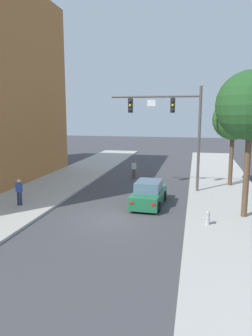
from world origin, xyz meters
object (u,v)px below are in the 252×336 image
(traffic_signal_mast, at_px, (174,119))
(pedestrian_crossing_road, at_px, (134,169))
(street_tree_nearest, at_px, (251,106))
(street_tree_second, at_px, (233,120))
(pedestrian_sidewalk_left_walker, at_px, (19,191))
(car_lead_green, at_px, (149,194))
(fire_hydrant, at_px, (207,218))

(traffic_signal_mast, relative_size, pedestrian_crossing_road, 4.57)
(street_tree_nearest, distance_m, street_tree_second, 7.94)
(pedestrian_sidewalk_left_walker, xyz_separation_m, street_tree_second, (13.29, 8.62, 4.21))
(traffic_signal_mast, xyz_separation_m, car_lead_green, (-1.17, -3.91, -4.62))
(fire_hydrant, height_order, street_tree_second, street_tree_second)
(traffic_signal_mast, xyz_separation_m, street_tree_nearest, (4.37, -5.41, 0.82))
(pedestrian_crossing_road, bearing_deg, traffic_signal_mast, -47.12)
(traffic_signal_mast, distance_m, street_tree_second, 5.03)
(traffic_signal_mast, xyz_separation_m, street_tree_second, (4.37, 2.48, -0.07))
(car_lead_green, relative_size, pedestrian_sidewalk_left_walker, 2.62)
(pedestrian_crossing_road, bearing_deg, fire_hydrant, -61.70)
(traffic_signal_mast, height_order, street_tree_second, traffic_signal_mast)
(street_tree_nearest, bearing_deg, fire_hydrant, -138.36)
(car_lead_green, distance_m, street_tree_second, 9.60)
(street_tree_second, bearing_deg, car_lead_green, -130.96)
(pedestrian_sidewalk_left_walker, relative_size, fire_hydrant, 2.28)
(traffic_signal_mast, relative_size, street_tree_nearest, 0.95)
(fire_hydrant, relative_size, street_tree_second, 0.11)
(fire_hydrant, height_order, street_tree_nearest, street_tree_nearest)
(car_lead_green, bearing_deg, pedestrian_crossing_road, 107.60)
(traffic_signal_mast, relative_size, street_tree_second, 1.11)
(pedestrian_sidewalk_left_walker, relative_size, pedestrian_crossing_road, 1.00)
(traffic_signal_mast, distance_m, street_tree_nearest, 7.00)
(traffic_signal_mast, distance_m, fire_hydrant, 8.99)
(traffic_signal_mast, height_order, fire_hydrant, traffic_signal_mast)
(pedestrian_crossing_road, bearing_deg, pedestrian_sidewalk_left_walker, -117.53)
(car_lead_green, distance_m, fire_hydrant, 4.83)
(traffic_signal_mast, xyz_separation_m, fire_hydrant, (2.34, -7.21, -4.83))
(pedestrian_sidewalk_left_walker, bearing_deg, traffic_signal_mast, 34.57)
(car_lead_green, height_order, street_tree_second, street_tree_second)
(traffic_signal_mast, bearing_deg, car_lead_green, -106.68)
(car_lead_green, xyz_separation_m, street_tree_nearest, (5.54, -1.50, 5.43))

